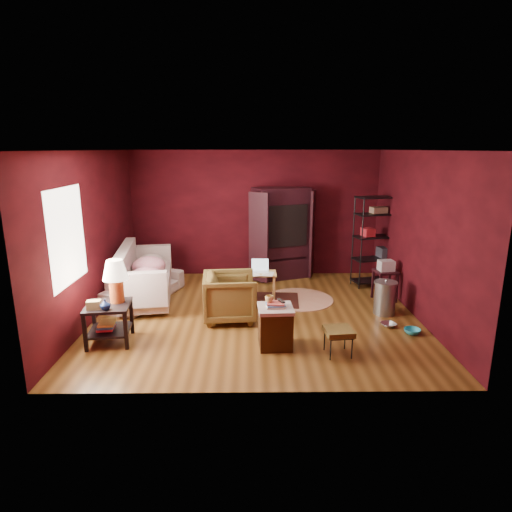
{
  "coord_description": "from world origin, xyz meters",
  "views": [
    {
      "loc": [
        -0.09,
        -7.05,
        2.83
      ],
      "look_at": [
        0.0,
        0.2,
        1.0
      ],
      "focal_mm": 30.0,
      "sensor_mm": 36.0,
      "label": 1
    }
  ],
  "objects": [
    {
      "name": "footstool",
      "position": [
        1.13,
        -1.54,
        0.34
      ],
      "size": [
        0.42,
        0.42,
        0.39
      ],
      "rotation": [
        0.0,
        0.0,
        0.11
      ],
      "color": "black",
      "rests_on": "ground"
    },
    {
      "name": "room",
      "position": [
        -0.04,
        -0.01,
        1.4
      ],
      "size": [
        5.54,
        5.04,
        2.84
      ],
      "color": "brown",
      "rests_on": "ground"
    },
    {
      "name": "armchair",
      "position": [
        -0.44,
        -0.23,
        0.44
      ],
      "size": [
        0.87,
        0.92,
        0.88
      ],
      "primitive_type": "imported",
      "rotation": [
        0.0,
        0.0,
        1.65
      ],
      "color": "black",
      "rests_on": "ground"
    },
    {
      "name": "laptop_desk",
      "position": [
        0.09,
        0.79,
        0.47
      ],
      "size": [
        0.61,
        0.49,
        0.76
      ],
      "rotation": [
        0.0,
        0.0,
        -0.0
      ],
      "color": "#FFCB74",
      "rests_on": "ground"
    },
    {
      "name": "rug_round",
      "position": [
        0.83,
        0.72,
        0.01
      ],
      "size": [
        1.57,
        1.57,
        0.01
      ],
      "rotation": [
        0.0,
        0.0,
        -0.22
      ],
      "color": "beige",
      "rests_on": "ground"
    },
    {
      "name": "trash_can",
      "position": [
        2.25,
        -0.02,
        0.3
      ],
      "size": [
        0.44,
        0.44,
        0.63
      ],
      "rotation": [
        0.0,
        0.0,
        -0.1
      ],
      "color": "#94989B",
      "rests_on": "ground"
    },
    {
      "name": "wire_shelving",
      "position": [
        2.54,
        1.63,
        1.04
      ],
      "size": [
        0.99,
        0.61,
        1.89
      ],
      "rotation": [
        0.0,
        0.0,
        0.24
      ],
      "color": "black",
      "rests_on": "ground"
    },
    {
      "name": "rug_oriental",
      "position": [
        0.17,
        0.67,
        0.02
      ],
      "size": [
        1.35,
        0.95,
        0.01
      ],
      "rotation": [
        0.0,
        0.0,
        -0.07
      ],
      "color": "#431812",
      "rests_on": "ground"
    },
    {
      "name": "sofa",
      "position": [
        -2.12,
        0.76,
        0.36
      ],
      "size": [
        1.11,
        1.93,
        0.72
      ],
      "primitive_type": "imported",
      "rotation": [
        0.0,
        0.0,
        1.24
      ],
      "color": "#BDA6A3",
      "rests_on": "ground"
    },
    {
      "name": "hamper",
      "position": [
        0.26,
        -1.27,
        0.32
      ],
      "size": [
        0.52,
        0.52,
        0.7
      ],
      "rotation": [
        0.0,
        0.0,
        0.05
      ],
      "color": "#45250F",
      "rests_on": "ground"
    },
    {
      "name": "mug",
      "position": [
        0.17,
        -1.25,
        0.74
      ],
      "size": [
        0.13,
        0.1,
        0.12
      ],
      "primitive_type": "imported",
      "rotation": [
        0.0,
        0.0,
        0.04
      ],
      "color": "#D6B668",
      "rests_on": "hamper"
    },
    {
      "name": "vase",
      "position": [
        -2.17,
        -1.3,
        0.67
      ],
      "size": [
        0.18,
        0.19,
        0.15
      ],
      "primitive_type": "imported",
      "rotation": [
        0.0,
        0.0,
        -0.27
      ],
      "color": "#0D1942",
      "rests_on": "side_table"
    },
    {
      "name": "small_stand",
      "position": [
        2.46,
        0.68,
        0.59
      ],
      "size": [
        0.44,
        0.44,
        0.79
      ],
      "rotation": [
        0.0,
        0.0,
        0.13
      ],
      "color": "black",
      "rests_on": "ground"
    },
    {
      "name": "pet_bowl_steel",
      "position": [
        2.16,
        -0.58,
        0.12
      ],
      "size": [
        0.25,
        0.14,
        0.25
      ],
      "primitive_type": "imported",
      "rotation": [
        0.0,
        0.0,
        0.33
      ],
      "color": "#B3B6BB",
      "rests_on": "ground"
    },
    {
      "name": "side_table",
      "position": [
        -2.15,
        -1.03,
        0.75
      ],
      "size": [
        0.7,
        0.7,
        1.24
      ],
      "rotation": [
        0.0,
        0.0,
        0.12
      ],
      "color": "black",
      "rests_on": "ground"
    },
    {
      "name": "sofa_cushions",
      "position": [
        -2.15,
        0.75,
        0.46
      ],
      "size": [
        1.22,
        2.35,
        0.94
      ],
      "rotation": [
        0.0,
        0.0,
        0.15
      ],
      "color": "#BDA6A3",
      "rests_on": "sofa"
    },
    {
      "name": "pet_bowl_turquoise",
      "position": [
        2.44,
        -0.86,
        0.13
      ],
      "size": [
        0.27,
        0.14,
        0.26
      ],
      "primitive_type": "imported",
      "rotation": [
        0.0,
        0.0,
        -0.26
      ],
      "color": "#29A9C1",
      "rests_on": "ground"
    },
    {
      "name": "tv_armoire",
      "position": [
        0.58,
        2.22,
        1.05
      ],
      "size": [
        1.49,
        1.15,
        2.01
      ],
      "rotation": [
        0.0,
        0.0,
        0.35
      ],
      "color": "black",
      "rests_on": "ground"
    }
  ]
}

